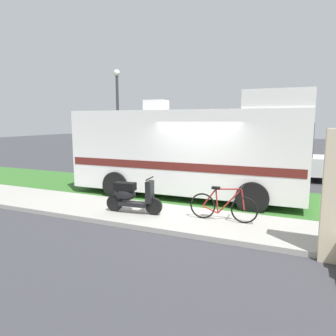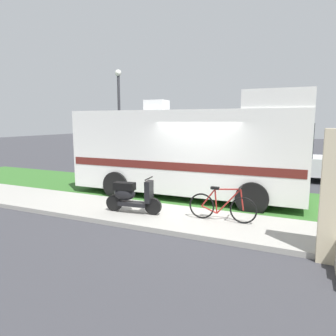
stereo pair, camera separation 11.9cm
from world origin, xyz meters
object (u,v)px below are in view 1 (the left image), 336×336
Objects in this scene: scooter at (132,196)px; street_lamp_post at (118,114)px; bicycle at (223,206)px; motorhome_rv at (190,150)px.

street_lamp_post is (-3.56, 4.97, 2.26)m from scooter.
scooter is 0.94× the size of bicycle.
motorhome_rv is 4.49× the size of bicycle.
motorhome_rv reaches higher than scooter.
bicycle is 7.90m from street_lamp_post.
street_lamp_post is (-4.25, 2.32, 1.25)m from motorhome_rv.
scooter is (-0.68, -2.66, -1.01)m from motorhome_rv.
street_lamp_post reaches higher than motorhome_rv.
motorhome_rv is 4.77× the size of scooter.
scooter is at bearing -54.37° from street_lamp_post.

